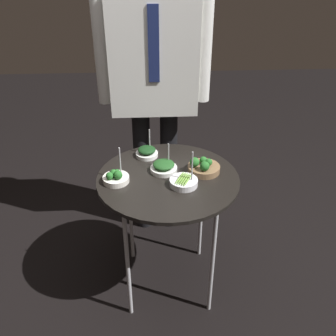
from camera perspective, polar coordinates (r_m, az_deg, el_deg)
ground_plane at (r=2.24m, az=-0.00°, el=-16.70°), size 8.00×8.00×0.00m
serving_cart at (r=1.81m, az=-0.00°, el=-2.71°), size 0.68×0.68×0.70m
bowl_asparagus_front_left at (r=1.71m, az=2.42°, el=-2.12°), size 0.13×0.13×0.17m
bowl_spinach_back_right at (r=1.81m, az=-0.65°, el=0.19°), size 0.13×0.13×0.13m
bowl_broccoli_front_right at (r=1.81m, az=5.37°, el=0.14°), size 0.16×0.16×0.08m
bowl_spinach_front_center at (r=1.94m, az=-3.25°, el=2.44°), size 0.12×0.12×0.14m
bowl_broccoli_back_left at (r=1.75m, az=-7.97°, el=-1.42°), size 0.12×0.12×0.16m
waiter_figure at (r=2.10m, az=-2.20°, el=14.85°), size 0.62×0.23×1.69m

